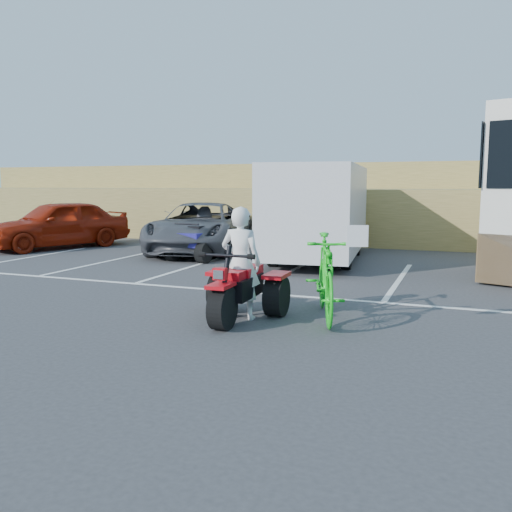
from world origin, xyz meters
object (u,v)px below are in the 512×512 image
(rider, at_px, (241,263))
(quad_atv_blue, at_px, (199,260))
(cargo_trailer, at_px, (318,210))
(grey_pickup, at_px, (201,227))
(quad_atv_green, at_px, (277,257))
(red_trike_atv, at_px, (238,320))
(red_car, at_px, (57,224))
(green_dirt_bike, at_px, (326,277))

(rider, xyz_separation_m, quad_atv_blue, (-3.82, 5.97, -0.91))
(cargo_trailer, distance_m, quad_atv_blue, 3.73)
(grey_pickup, height_order, quad_atv_green, grey_pickup)
(red_trike_atv, relative_size, rider, 0.97)
(red_car, height_order, quad_atv_green, red_car)
(cargo_trailer, relative_size, quad_atv_green, 4.24)
(quad_atv_blue, bearing_deg, cargo_trailer, 23.58)
(red_trike_atv, xyz_separation_m, quad_atv_blue, (-3.82, 6.12, 0.00))
(grey_pickup, relative_size, quad_atv_blue, 3.35)
(quad_atv_blue, bearing_deg, red_trike_atv, -52.52)
(red_trike_atv, height_order, grey_pickup, grey_pickup)
(cargo_trailer, bearing_deg, red_trike_atv, -91.62)
(red_trike_atv, xyz_separation_m, rider, (-0.00, 0.15, 0.91))
(green_dirt_bike, height_order, grey_pickup, grey_pickup)
(red_trike_atv, bearing_deg, quad_atv_green, 103.00)
(cargo_trailer, xyz_separation_m, quad_atv_blue, (-3.27, -1.06, -1.46))
(red_trike_atv, xyz_separation_m, quad_atv_green, (-1.87, 7.44, 0.00))
(grey_pickup, relative_size, cargo_trailer, 0.95)
(green_dirt_bike, bearing_deg, quad_atv_blue, 114.56)
(rider, bearing_deg, cargo_trailer, -86.67)
(rider, distance_m, quad_atv_green, 7.58)
(rider, xyz_separation_m, green_dirt_bike, (1.29, 0.48, -0.22))
(rider, height_order, red_car, rider)
(green_dirt_bike, relative_size, quad_atv_blue, 1.35)
(red_car, bearing_deg, cargo_trailer, 24.34)
(rider, height_order, green_dirt_bike, rider)
(green_dirt_bike, bearing_deg, red_trike_atv, -172.42)
(rider, bearing_deg, red_car, -36.48)
(grey_pickup, bearing_deg, red_trike_atv, -72.08)
(cargo_trailer, bearing_deg, rider, -91.55)
(red_car, distance_m, cargo_trailer, 9.19)
(cargo_trailer, relative_size, quad_atv_blue, 3.51)
(rider, bearing_deg, red_trike_atv, 90.00)
(rider, bearing_deg, green_dirt_bike, -160.91)
(red_trike_atv, distance_m, red_car, 12.03)
(green_dirt_bike, xyz_separation_m, red_car, (-11.01, 6.42, 0.13))
(red_trike_atv, bearing_deg, quad_atv_blue, 120.82)
(rider, xyz_separation_m, red_car, (-9.72, 6.89, -0.09))
(green_dirt_bike, distance_m, cargo_trailer, 6.86)
(green_dirt_bike, relative_size, quad_atv_green, 1.63)
(red_trike_atv, relative_size, quad_atv_green, 1.26)
(red_car, relative_size, cargo_trailer, 0.81)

